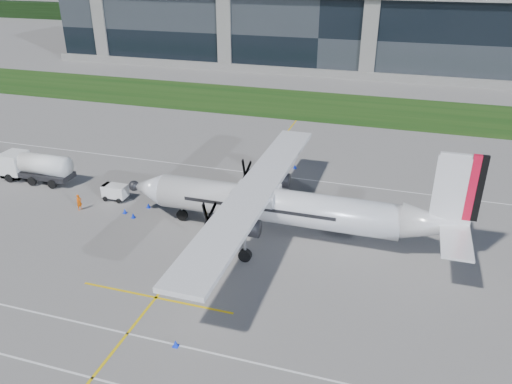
{
  "coord_description": "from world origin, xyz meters",
  "views": [
    {
      "loc": [
        18.73,
        -31.97,
        22.59
      ],
      "look_at": [
        6.74,
        6.54,
        3.36
      ],
      "focal_mm": 35.0,
      "sensor_mm": 36.0,
      "label": 1
    }
  ],
  "objects": [
    {
      "name": "fuel_tanker_truck",
      "position": [
        -19.69,
        8.9,
        1.6
      ],
      "size": [
        8.53,
        2.77,
        3.2
      ],
      "primitive_type": null,
      "color": "white",
      "rests_on": "ground"
    },
    {
      "name": "yellow_taxiway_centerline",
      "position": [
        3.0,
        10.0,
        0.01
      ],
      "size": [
        0.2,
        70.0,
        0.01
      ],
      "primitive_type": "cube",
      "color": "yellow",
      "rests_on": "ground"
    },
    {
      "name": "safety_cone_fwd",
      "position": [
        -6.05,
        4.97,
        0.25
      ],
      "size": [
        0.36,
        0.36,
        0.5
      ],
      "primitive_type": "cone",
      "color": "#0E2FF0",
      "rests_on": "ground"
    },
    {
      "name": "turboprop_aircraft",
      "position": [
        9.92,
        5.34,
        4.69
      ],
      "size": [
        30.17,
        31.28,
        9.38
      ],
      "primitive_type": null,
      "color": "white",
      "rests_on": "ground"
    },
    {
      "name": "safety_cone_nose_stbd",
      "position": [
        -4.43,
        6.7,
        0.25
      ],
      "size": [
        0.36,
        0.36,
        0.5
      ],
      "primitive_type": "cone",
      "color": "#0E2FF0",
      "rests_on": "ground"
    },
    {
      "name": "grass_strip",
      "position": [
        0.0,
        48.0,
        0.02
      ],
      "size": [
        400.0,
        18.0,
        0.04
      ],
      "primitive_type": "cube",
      "color": "#153A0F",
      "rests_on": "ground"
    },
    {
      "name": "safety_cone_nose_port",
      "position": [
        -4.8,
        4.39,
        0.25
      ],
      "size": [
        0.36,
        0.36,
        0.5
      ],
      "primitive_type": "cone",
      "color": "#0E2FF0",
      "rests_on": "ground"
    },
    {
      "name": "ground",
      "position": [
        0.0,
        40.0,
        0.0
      ],
      "size": [
        400.0,
        400.0,
        0.0
      ],
      "primitive_type": "plane",
      "color": "slate",
      "rests_on": "ground"
    },
    {
      "name": "safety_cone_stbdwing",
      "position": [
        7.07,
        20.76,
        0.25
      ],
      "size": [
        0.36,
        0.36,
        0.5
      ],
      "primitive_type": "cone",
      "color": "#0E2FF0",
      "rests_on": "ground"
    },
    {
      "name": "white_lane_line",
      "position": [
        0.0,
        -14.0,
        0.01
      ],
      "size": [
        90.0,
        0.15,
        0.01
      ],
      "primitive_type": "cube",
      "color": "white",
      "rests_on": "ground"
    },
    {
      "name": "tree_line",
      "position": [
        0.0,
        140.0,
        3.0
      ],
      "size": [
        400.0,
        6.0,
        6.0
      ],
      "primitive_type": "cube",
      "color": "black",
      "rests_on": "ground"
    },
    {
      "name": "baggage_tug",
      "position": [
        -8.52,
        7.4,
        0.78
      ],
      "size": [
        2.6,
        1.56,
        1.56
      ],
      "primitive_type": null,
      "color": "white",
      "rests_on": "ground"
    },
    {
      "name": "terminal_building",
      "position": [
        0.0,
        80.0,
        7.5
      ],
      "size": [
        120.0,
        20.0,
        15.0
      ],
      "primitive_type": "cube",
      "color": "black",
      "rests_on": "ground"
    },
    {
      "name": "ground_crew_person",
      "position": [
        -10.62,
        4.31,
        0.93
      ],
      "size": [
        0.71,
        0.87,
        1.86
      ],
      "primitive_type": "imported",
      "rotation": [
        0.0,
        0.0,
        1.33
      ],
      "color": "#F25907",
      "rests_on": "ground"
    },
    {
      "name": "safety_cone_portwing",
      "position": [
        6.57,
        -10.13,
        0.25
      ],
      "size": [
        0.36,
        0.36,
        0.5
      ],
      "primitive_type": "cone",
      "color": "#0E2FF0",
      "rests_on": "ground"
    }
  ]
}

